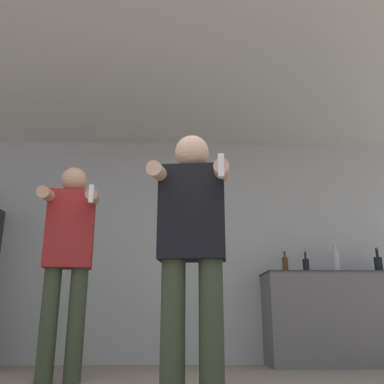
% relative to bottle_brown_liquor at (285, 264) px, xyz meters
% --- Properties ---
extents(wall_back, '(7.00, 0.06, 2.55)m').
position_rel_bottle_brown_liquor_xyz_m(wall_back, '(-1.47, 0.35, 0.24)').
color(wall_back, '#B2B7BC').
rests_on(wall_back, ground_plane).
extents(ceiling_slab, '(7.00, 3.49, 0.05)m').
position_rel_bottle_brown_liquor_xyz_m(ceiling_slab, '(-1.47, -1.17, 1.54)').
color(ceiling_slab, silver).
rests_on(ceiling_slab, wall_back).
extents(counter, '(1.54, 0.55, 0.95)m').
position_rel_bottle_brown_liquor_xyz_m(counter, '(0.54, 0.06, -0.56)').
color(counter, slate).
rests_on(counter, ground_plane).
extents(bottle_brown_liquor, '(0.06, 0.06, 0.23)m').
position_rel_bottle_brown_liquor_xyz_m(bottle_brown_liquor, '(0.00, 0.00, 0.00)').
color(bottle_brown_liquor, '#563314').
rests_on(bottle_brown_liquor, counter).
extents(bottle_clear_vodka, '(0.07, 0.07, 0.32)m').
position_rel_bottle_brown_liquor_xyz_m(bottle_clear_vodka, '(0.56, 0.00, 0.04)').
color(bottle_clear_vodka, silver).
rests_on(bottle_clear_vodka, counter).
extents(bottle_short_whiskey, '(0.09, 0.09, 0.27)m').
position_rel_bottle_brown_liquor_xyz_m(bottle_short_whiskey, '(1.01, 0.00, 0.01)').
color(bottle_short_whiskey, black).
rests_on(bottle_short_whiskey, counter).
extents(bottle_amber_bourbon, '(0.07, 0.07, 0.23)m').
position_rel_bottle_brown_liquor_xyz_m(bottle_amber_bourbon, '(0.22, 0.00, -0.01)').
color(bottle_amber_bourbon, black).
rests_on(bottle_amber_bourbon, counter).
extents(person_woman_foreground, '(0.53, 0.49, 1.64)m').
position_rel_bottle_brown_liquor_xyz_m(person_woman_foreground, '(-1.07, -1.92, -0.11)').
color(person_woman_foreground, '#38422D').
rests_on(person_woman_foreground, ground_plane).
extents(person_man_side, '(0.50, 0.54, 1.72)m').
position_rel_bottle_brown_liquor_xyz_m(person_man_side, '(-2.04, -1.07, -0.04)').
color(person_man_side, '#38422D').
rests_on(person_man_side, ground_plane).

